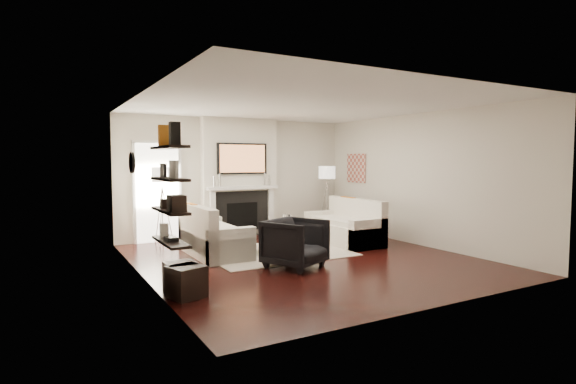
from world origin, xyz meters
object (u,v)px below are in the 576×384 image
loveseat_left_base (215,243)px  armchair (295,241)px  lamp_right_shade (327,172)px  coffee_table (280,231)px  lamp_left_shade (162,175)px  ottoman_near (181,278)px  loveseat_right_base (344,233)px

loveseat_left_base → armchair: 1.77m
armchair → lamp_right_shade: 3.85m
coffee_table → lamp_left_shade: size_ratio=2.75×
armchair → ottoman_near: 2.10m
armchair → lamp_left_shade: 3.47m
ottoman_near → loveseat_right_base: bearing=24.8°
loveseat_left_base → lamp_left_shade: size_ratio=4.50×
coffee_table → lamp_left_shade: 2.73m
lamp_left_shade → lamp_right_shade: bearing=-3.8°
coffee_table → ottoman_near: (-2.40, -1.72, -0.20)m
loveseat_left_base → lamp_left_shade: 2.00m
armchair → loveseat_right_base: bearing=8.4°
ottoman_near → lamp_left_shade: bearing=80.0°
coffee_table → lamp_left_shade: bearing=134.9°
lamp_right_shade → ottoman_near: size_ratio=1.00×
loveseat_left_base → loveseat_right_base: same height
loveseat_left_base → lamp_left_shade: bearing=112.2°
loveseat_right_base → ottoman_near: size_ratio=4.50×
coffee_table → lamp_left_shade: lamp_left_shade is taller
coffee_table → lamp_right_shade: lamp_right_shade is taller
loveseat_left_base → coffee_table: same height
loveseat_left_base → coffee_table: size_ratio=1.64×
coffee_table → armchair: armchair is taller
ottoman_near → lamp_right_shade: bearing=35.7°
coffee_table → armchair: bearing=-107.0°
lamp_right_shade → ottoman_near: lamp_right_shade is taller
loveseat_left_base → loveseat_right_base: (2.78, -0.21, 0.00)m
loveseat_right_base → armchair: 2.39m
lamp_right_shade → lamp_left_shade: bearing=176.2°
armchair → ottoman_near: bearing=167.8°
loveseat_left_base → ottoman_near: bearing=-120.5°
loveseat_left_base → coffee_table: bearing=-15.8°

